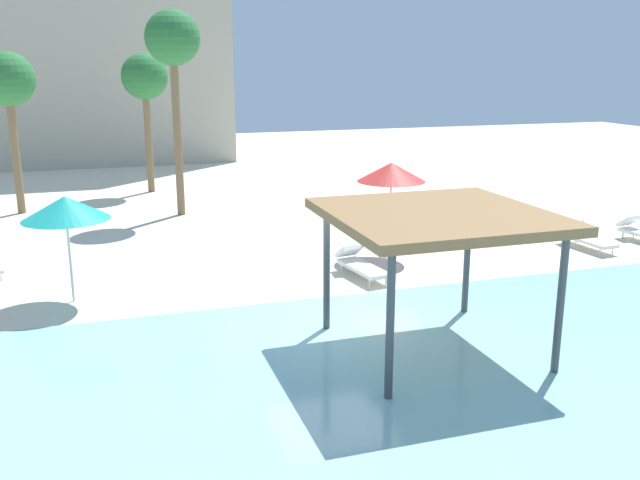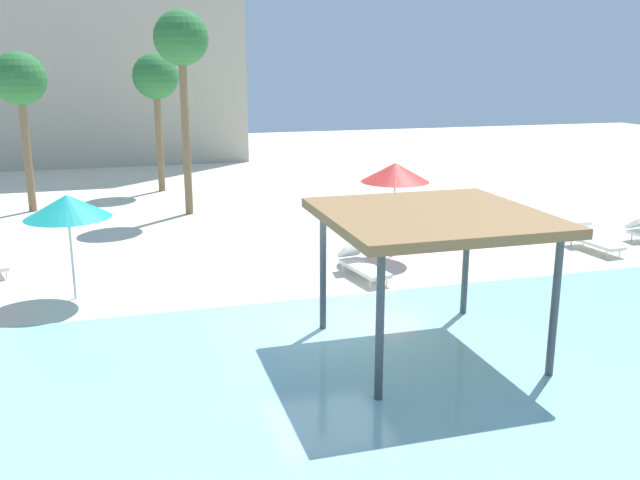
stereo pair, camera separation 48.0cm
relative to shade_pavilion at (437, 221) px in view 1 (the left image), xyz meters
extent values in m
plane|color=beige|center=(-1.42, 1.97, -2.57)|extent=(80.00, 80.00, 0.00)
cube|color=#8CC6CC|center=(-1.42, -3.28, -2.55)|extent=(44.00, 13.50, 0.04)
cylinder|color=#42474C|center=(-1.61, 1.61, -1.28)|extent=(0.14, 0.14, 2.57)
cylinder|color=#42474C|center=(1.61, 1.61, -1.28)|extent=(0.14, 0.14, 2.57)
cylinder|color=#42474C|center=(-1.61, -1.61, -1.28)|extent=(0.14, 0.14, 2.57)
cylinder|color=#42474C|center=(1.61, -1.61, -1.28)|extent=(0.14, 0.14, 2.57)
cube|color=olive|center=(0.00, 0.00, 0.09)|extent=(3.92, 3.92, 0.18)
cylinder|color=silver|center=(-6.66, 5.11, -1.59)|extent=(0.06, 0.06, 1.95)
cone|color=teal|center=(-6.66, 5.11, -0.35)|extent=(1.96, 1.96, 0.54)
cylinder|color=silver|center=(1.91, 6.45, -1.49)|extent=(0.06, 0.06, 2.15)
cone|color=red|center=(1.91, 6.45, -0.15)|extent=(1.93, 1.93, 0.53)
cylinder|color=white|center=(8.11, 4.58, -2.46)|extent=(0.05, 0.05, 0.22)
cylinder|color=white|center=(7.63, 4.53, -2.46)|extent=(0.05, 0.05, 0.22)
cylinder|color=white|center=(7.97, 6.01, -2.46)|extent=(0.05, 0.05, 0.22)
cylinder|color=white|center=(7.50, 5.96, -2.46)|extent=(0.05, 0.05, 0.22)
cube|color=white|center=(7.80, 5.27, -2.30)|extent=(0.77, 1.85, 0.10)
cube|color=white|center=(7.73, 6.01, -2.02)|extent=(0.65, 0.56, 0.40)
cylinder|color=white|center=(0.75, 3.99, -2.46)|extent=(0.05, 0.05, 0.22)
cylinder|color=white|center=(0.28, 3.92, -2.46)|extent=(0.05, 0.05, 0.22)
cylinder|color=white|center=(0.52, 5.42, -2.46)|extent=(0.05, 0.05, 0.22)
cylinder|color=white|center=(0.05, 5.34, -2.46)|extent=(0.05, 0.05, 0.22)
cube|color=white|center=(0.40, 4.67, -2.30)|extent=(0.88, 1.87, 0.10)
cube|color=white|center=(0.28, 5.40, -2.02)|extent=(0.67, 0.60, 0.40)
cylinder|color=white|center=(10.14, 6.01, -2.46)|extent=(0.05, 0.05, 0.22)
cylinder|color=white|center=(9.66, 5.95, -2.46)|extent=(0.05, 0.05, 0.22)
cube|color=white|center=(9.89, 6.00, -2.02)|extent=(0.66, 0.58, 0.40)
cylinder|color=white|center=(-8.45, 7.28, -2.46)|extent=(0.05, 0.05, 0.22)
cylinder|color=brown|center=(-3.79, 18.80, -0.33)|extent=(0.28, 0.28, 4.47)
sphere|color=#286B33|center=(-3.79, 18.80, 2.25)|extent=(1.90, 1.90, 1.90)
cylinder|color=brown|center=(-3.12, 13.81, 0.36)|extent=(0.28, 0.28, 5.85)
sphere|color=#286B33|center=(-3.12, 13.81, 3.63)|extent=(1.90, 1.90, 1.90)
cylinder|color=brown|center=(-8.69, 15.88, -0.33)|extent=(0.28, 0.28, 4.47)
sphere|color=#286B33|center=(-8.69, 15.88, 2.25)|extent=(1.90, 1.90, 1.90)
cube|color=#B2A893|center=(-7.17, 31.70, 5.54)|extent=(17.19, 10.45, 16.22)
camera|label=1|loc=(-5.86, -11.11, 2.85)|focal=38.71mm
camera|label=2|loc=(-5.40, -11.25, 2.85)|focal=38.71mm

